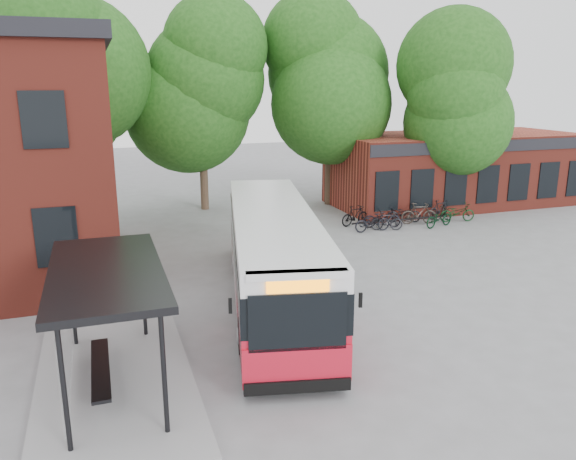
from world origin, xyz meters
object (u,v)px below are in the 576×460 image
object	(u,v)px
bicycle_2	(382,218)
bicycle_1	(355,216)
bicycle_extra_0	(457,212)
bicycle_3	(387,221)
bicycle_0	(372,222)
bus_shelter	(111,328)
city_bus	(273,258)
bicycle_7	(440,209)
bicycle_5	(419,213)
bicycle_6	(439,218)
bicycle_4	(404,214)

from	to	relation	value
bicycle_2	bicycle_1	bearing A→B (deg)	66.74
bicycle_2	bicycle_extra_0	bearing A→B (deg)	-77.13
bicycle_1	bicycle_3	size ratio (longest dim) A/B	1.10
bicycle_0	bicycle_2	world-z (taller)	bicycle_2
bus_shelter	bicycle_3	size ratio (longest dim) A/B	4.66
city_bus	bicycle_3	size ratio (longest dim) A/B	7.83
bus_shelter	bicycle_7	world-z (taller)	bus_shelter
bicycle_2	bicycle_5	bearing A→B (deg)	-73.37
bicycle_1	bicycle_6	size ratio (longest dim) A/B	0.94
bicycle_2	bicycle_3	bearing A→B (deg)	-166.67
bus_shelter	city_bus	xyz separation A→B (m)	(5.00, 3.69, 0.04)
city_bus	bicycle_extra_0	size ratio (longest dim) A/B	6.47
bicycle_7	bicycle_extra_0	xyz separation A→B (m)	(0.44, -0.88, -0.02)
bicycle_2	bicycle_extra_0	xyz separation A→B (m)	(4.17, -0.15, -0.00)
bus_shelter	bicycle_5	distance (m)	18.65
bicycle_4	bicycle_6	world-z (taller)	bicycle_6
bicycle_4	bicycle_extra_0	world-z (taller)	bicycle_extra_0
bicycle_extra_0	bicycle_7	bearing A→B (deg)	36.55
bicycle_6	city_bus	bearing A→B (deg)	105.08
city_bus	bicycle_2	distance (m)	10.83
bicycle_2	bicycle_6	xyz separation A→B (m)	(2.69, -0.78, -0.02)
city_bus	bicycle_4	size ratio (longest dim) A/B	6.75
city_bus	bicycle_0	bearing A→B (deg)	56.73
bicycle_6	bicycle_3	bearing A→B (deg)	67.35
bicycle_3	bicycle_7	xyz separation A→B (m)	(3.75, 1.25, 0.04)
bicycle_3	bus_shelter	bearing A→B (deg)	149.08
bicycle_3	bicycle_6	size ratio (longest dim) A/B	0.85
city_bus	bicycle_6	distance (m)	12.47
bicycle_1	bicycle_7	size ratio (longest dim) A/B	1.01
bus_shelter	bicycle_extra_0	size ratio (longest dim) A/B	3.86
bus_shelter	bicycle_7	distance (m)	20.37
bicycle_2	bicycle_7	xyz separation A→B (m)	(3.73, 0.73, 0.01)
city_bus	bicycle_3	xyz separation A→B (m)	(7.80, 6.90, -1.04)
city_bus	bicycle_4	xyz separation A→B (m)	(9.36, 8.02, -1.04)
bicycle_2	bicycle_6	bearing A→B (deg)	-91.21
bus_shelter	bicycle_extra_0	distance (m)	20.24
bicycle_0	bicycle_1	bearing A→B (deg)	9.11
bicycle_1	bicycle_3	world-z (taller)	bicycle_1
bicycle_3	bicycle_0	bearing A→B (deg)	109.00
bicycle_3	bicycle_1	bearing A→B (deg)	56.78
bicycle_4	bicycle_3	bearing A→B (deg)	140.77
city_bus	bicycle_extra_0	bearing A→B (deg)	43.52
bicycle_4	bicycle_5	world-z (taller)	bicycle_5
bicycle_3	bicycle_7	bearing A→B (deg)	-52.03
bicycle_5	bicycle_extra_0	distance (m)	2.10
bus_shelter	bicycle_2	size ratio (longest dim) A/B	3.82
bus_shelter	bicycle_1	distance (m)	16.80
bicycle_1	bicycle_extra_0	bearing A→B (deg)	-115.68
bicycle_0	bicycle_5	bearing A→B (deg)	-80.55
bicycle_0	bicycle_extra_0	distance (m)	4.96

